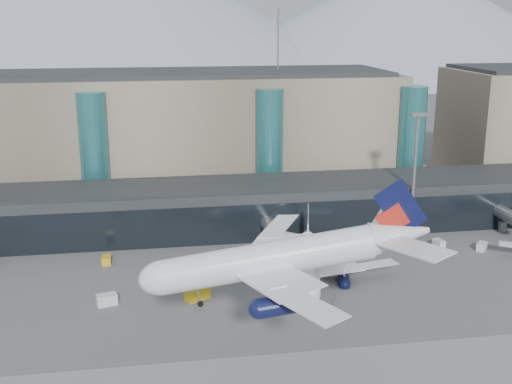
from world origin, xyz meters
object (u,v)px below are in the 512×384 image
veh_c (324,297)px  veh_h (197,293)px  veh_a (107,300)px  veh_g (439,243)px  veh_b (106,260)px  veh_d (482,246)px  jet_parked_mid (308,253)px  hero_jet (297,247)px  lightmast_mid (415,168)px

veh_c → veh_h: veh_h is taller
veh_a → veh_g: (63.08, 16.42, -0.16)m
veh_a → veh_c: (34.02, -4.57, 0.02)m
veh_b → veh_d: size_ratio=0.97×
jet_parked_mid → veh_a: (-34.22, -7.03, -3.14)m
jet_parked_mid → veh_b: bearing=86.4°
hero_jet → veh_c: size_ratio=10.95×
lightmast_mid → veh_d: size_ratio=9.55×
veh_b → veh_h: veh_h is taller
hero_jet → veh_b: size_ratio=13.55×
veh_b → veh_c: veh_c is taller
veh_h → veh_d: bearing=-16.4°
veh_c → veh_h: (-19.80, 4.38, 0.18)m
veh_a → veh_g: 65.19m
veh_b → veh_c: size_ratio=0.81×
veh_b → veh_g: 64.23m
lightmast_mid → veh_d: 20.02m
jet_parked_mid → veh_g: size_ratio=13.35×
hero_jet → veh_h: hero_jet is taller
jet_parked_mid → hero_jet: bearing=177.1°
lightmast_mid → jet_parked_mid: lightmast_mid is taller
lightmast_mid → veh_c: bearing=-132.8°
veh_h → hero_jet: bearing=-100.7°
lightmast_mid → veh_c: lightmast_mid is taller
veh_a → jet_parked_mid: bearing=-2.9°
veh_g → veh_a: bearing=-89.4°
lightmast_mid → veh_h: (-45.91, -23.81, -13.34)m
hero_jet → veh_d: hero_jet is taller
veh_a → veh_h: veh_h is taller
veh_c → veh_h: bearing=-150.4°
veh_d → veh_g: size_ratio=1.08×
veh_d → veh_h: size_ratio=0.69×
veh_b → veh_g: (64.22, -1.40, -0.03)m
veh_b → lightmast_mid: bearing=-84.5°
jet_parked_mid → veh_h: bearing=123.2°
veh_h → lightmast_mid: bearing=-2.5°
veh_b → jet_parked_mid: bearing=-106.9°
veh_a → veh_h: bearing=-15.3°
veh_c → veh_g: 35.86m
jet_parked_mid → veh_b: jet_parked_mid is taller
veh_a → lightmast_mid: bearing=6.9°
veh_d → veh_g: veh_d is taller
veh_b → veh_d: veh_d is taller
jet_parked_mid → veh_b: size_ratio=12.69×
veh_d → veh_g: 8.06m
hero_jet → veh_a: (-23.96, 28.12, -17.61)m
veh_a → veh_b: bearing=79.1°
veh_b → hero_jet: bearing=-151.3°
hero_jet → veh_a: bearing=134.5°
hero_jet → veh_d: (46.55, 41.42, -17.73)m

